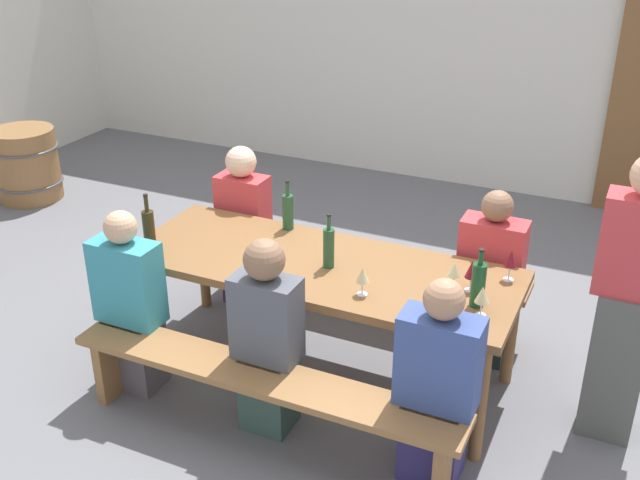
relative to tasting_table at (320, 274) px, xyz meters
The scene contains 21 objects.
ground_plane 0.68m from the tasting_table, ahead, with size 24.00×24.00×0.00m, color slate.
back_wall 3.70m from the tasting_table, 90.00° to the left, with size 14.00×0.20×3.20m, color silver.
tasting_table is the anchor object (origin of this frame).
bench_near 0.80m from the tasting_table, 90.00° to the right, with size 2.21×0.30×0.45m.
bench_far 0.80m from the tasting_table, 90.00° to the left, with size 2.21×0.30×0.45m.
wine_bottle_0 0.56m from the tasting_table, 137.83° to the left, with size 0.07×0.07×0.33m.
wine_bottle_1 0.97m from the tasting_table, ahead, with size 0.08×0.08×0.33m.
wine_bottle_2 1.06m from the tasting_table, 165.84° to the right, with size 0.07×0.07×0.35m.
wine_bottle_3 0.21m from the tasting_table, 15.93° to the right, with size 0.07×0.07×0.33m.
wine_glass_0 1.09m from the tasting_table, 13.98° to the left, with size 0.07×0.07×0.18m.
wine_glass_1 0.47m from the tasting_table, 33.46° to the right, with size 0.07×0.07×0.17m.
wine_glass_2 0.81m from the tasting_table, ahead, with size 0.08×0.08×0.16m.
wine_glass_3 0.90m from the tasting_table, ahead, with size 0.07×0.07×0.18m.
wine_glass_4 1.02m from the tasting_table, 10.40° to the right, with size 0.08×0.08×0.17m.
seated_guest_near_0 1.12m from the tasting_table, 148.21° to the right, with size 0.40×0.24×1.14m.
seated_guest_near_1 0.60m from the tasting_table, 93.89° to the right, with size 0.36×0.24×1.14m.
seated_guest_near_2 1.08m from the tasting_table, 33.01° to the right, with size 0.40×0.24×1.13m.
seated_guest_far_0 1.04m from the tasting_table, 145.80° to the left, with size 0.35×0.24×1.16m.
seated_guest_far_1 1.06m from the tasting_table, 33.69° to the left, with size 0.39×0.24×1.14m.
standing_host 1.68m from the tasting_table, ahead, with size 0.38×0.24×1.61m.
wine_barrel 3.97m from the tasting_table, 159.50° to the left, with size 0.62×0.62×0.68m.
Camera 1 is at (1.64, -3.52, 2.76)m, focal length 42.17 mm.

